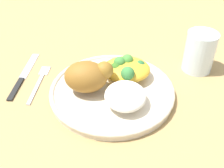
% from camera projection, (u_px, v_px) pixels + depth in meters
% --- Properties ---
extents(ground_plane, '(2.00, 2.00, 0.00)m').
position_uv_depth(ground_plane, '(112.00, 95.00, 0.61)').
color(ground_plane, '#9C7E4C').
extents(plate, '(0.27, 0.27, 0.02)m').
position_uv_depth(plate, '(112.00, 91.00, 0.60)').
color(plate, beige).
rests_on(plate, ground_plane).
extents(roasted_chicken, '(0.10, 0.07, 0.07)m').
position_uv_depth(roasted_chicken, '(88.00, 76.00, 0.57)').
color(roasted_chicken, brown).
rests_on(roasted_chicken, plate).
extents(rice_pile, '(0.08, 0.09, 0.04)m').
position_uv_depth(rice_pile, '(125.00, 96.00, 0.55)').
color(rice_pile, white).
rests_on(rice_pile, plate).
extents(mac_cheese_with_broccoli, '(0.11, 0.10, 0.05)m').
position_uv_depth(mac_cheese_with_broccoli, '(126.00, 68.00, 0.61)').
color(mac_cheese_with_broccoli, gold).
rests_on(mac_cheese_with_broccoli, plate).
extents(fork, '(0.02, 0.14, 0.01)m').
position_uv_depth(fork, '(39.00, 81.00, 0.64)').
color(fork, '#B2B2B7').
rests_on(fork, ground_plane).
extents(knife, '(0.03, 0.19, 0.01)m').
position_uv_depth(knife, '(22.00, 78.00, 0.65)').
color(knife, black).
rests_on(knife, ground_plane).
extents(water_glass, '(0.07, 0.07, 0.10)m').
position_uv_depth(water_glass, '(200.00, 52.00, 0.65)').
color(water_glass, silver).
rests_on(water_glass, ground_plane).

